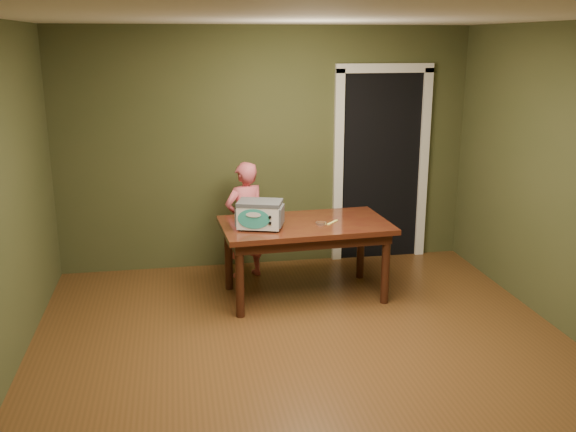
# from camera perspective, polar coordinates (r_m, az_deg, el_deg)

# --- Properties ---
(floor) EXTENTS (5.00, 5.00, 0.00)m
(floor) POSITION_cam_1_polar(r_m,az_deg,el_deg) (5.08, 2.38, -13.38)
(floor) COLOR brown
(floor) RESTS_ON ground
(room_shell) EXTENTS (4.52, 5.02, 2.61)m
(room_shell) POSITION_cam_1_polar(r_m,az_deg,el_deg) (4.51, 2.62, 5.98)
(room_shell) COLOR #424424
(room_shell) RESTS_ON ground
(doorway) EXTENTS (1.10, 0.66, 2.25)m
(doorway) POSITION_cam_1_polar(r_m,az_deg,el_deg) (7.61, 7.55, 4.74)
(doorway) COLOR black
(doorway) RESTS_ON ground
(dining_table) EXTENTS (1.65, 0.99, 0.75)m
(dining_table) POSITION_cam_1_polar(r_m,az_deg,el_deg) (6.18, 1.53, -1.48)
(dining_table) COLOR #3E150E
(dining_table) RESTS_ON floor
(toy_oven) EXTENTS (0.48, 0.39, 0.26)m
(toy_oven) POSITION_cam_1_polar(r_m,az_deg,el_deg) (5.94, -2.52, 0.22)
(toy_oven) COLOR #4C4F54
(toy_oven) RESTS_ON dining_table
(baking_pan) EXTENTS (0.10, 0.10, 0.02)m
(baking_pan) POSITION_cam_1_polar(r_m,az_deg,el_deg) (6.10, 2.95, -0.64)
(baking_pan) COLOR silver
(baking_pan) RESTS_ON dining_table
(spatula) EXTENTS (0.14, 0.15, 0.01)m
(spatula) POSITION_cam_1_polar(r_m,az_deg,el_deg) (6.16, 3.97, -0.57)
(spatula) COLOR #FCF76D
(spatula) RESTS_ON dining_table
(child) EXTENTS (0.53, 0.44, 1.24)m
(child) POSITION_cam_1_polar(r_m,az_deg,el_deg) (6.72, -3.83, -0.39)
(child) COLOR #DC5A67
(child) RESTS_ON floor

